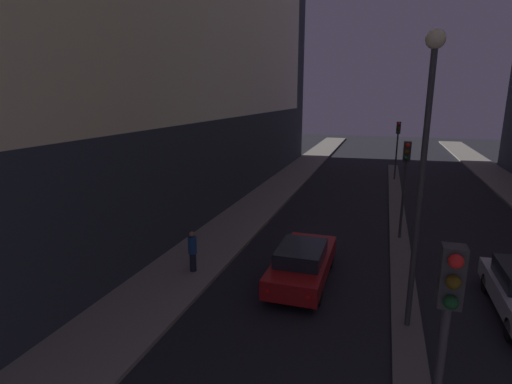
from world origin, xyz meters
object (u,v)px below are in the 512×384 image
(traffic_light_far, at_px, (398,137))
(street_lamp, at_px, (425,142))
(pedestrian_on_left_sidewalk, at_px, (193,250))
(traffic_light_near, at_px, (446,325))
(car_left_lane, at_px, (302,262))
(traffic_light_mid, at_px, (406,168))

(traffic_light_far, height_order, street_lamp, street_lamp)
(pedestrian_on_left_sidewalk, bearing_deg, traffic_light_near, -42.39)
(car_left_lane, height_order, pedestrian_on_left_sidewalk, pedestrian_on_left_sidewalk)
(traffic_light_near, xyz_separation_m, car_left_lane, (-3.48, 7.46, -2.64))
(traffic_light_far, distance_m, street_lamp, 21.49)
(traffic_light_mid, relative_size, street_lamp, 0.56)
(pedestrian_on_left_sidewalk, bearing_deg, traffic_light_mid, 39.79)
(traffic_light_near, xyz_separation_m, pedestrian_on_left_sidewalk, (-7.50, 6.85, -2.43))
(street_lamp, bearing_deg, traffic_light_far, 90.00)
(street_lamp, distance_m, car_left_lane, 6.11)
(traffic_light_mid, height_order, pedestrian_on_left_sidewalk, traffic_light_mid)
(traffic_light_mid, height_order, street_lamp, street_lamp)
(car_left_lane, bearing_deg, traffic_light_mid, 58.29)
(traffic_light_far, bearing_deg, traffic_light_mid, -90.00)
(traffic_light_near, distance_m, traffic_light_mid, 13.09)
(traffic_light_mid, bearing_deg, traffic_light_far, 90.00)
(traffic_light_far, height_order, pedestrian_on_left_sidewalk, traffic_light_far)
(traffic_light_mid, height_order, car_left_lane, traffic_light_mid)
(traffic_light_near, height_order, traffic_light_far, same)
(traffic_light_far, bearing_deg, street_lamp, -90.00)
(traffic_light_near, bearing_deg, street_lamp, 90.00)
(traffic_light_far, bearing_deg, car_left_lane, -100.14)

